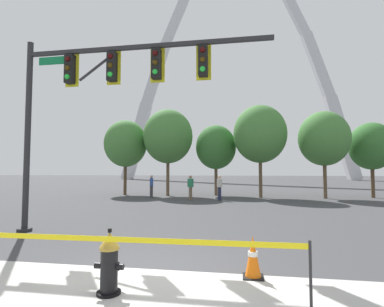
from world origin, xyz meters
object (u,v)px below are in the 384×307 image
pedestrian_walking_left (191,187)px  pedestrian_standing_center (220,188)px  traffic_signal_gantry (99,88)px  monument_arch (233,75)px  fire_hydrant (109,263)px  traffic_cone_by_hydrant (253,257)px  pedestrian_walking_right (151,186)px

pedestrian_walking_left → pedestrian_standing_center: size_ratio=1.00×
traffic_signal_gantry → monument_arch: size_ratio=0.15×
fire_hydrant → traffic_cone_by_hydrant: size_ratio=1.36×
pedestrian_walking_right → traffic_signal_gantry: bearing=-80.4°
fire_hydrant → traffic_cone_by_hydrant: fire_hydrant is taller
pedestrian_walking_right → fire_hydrant: bearing=-74.9°
traffic_signal_gantry → monument_arch: (2.64, 57.80, 18.96)m
pedestrian_standing_center → fire_hydrant: bearing=-92.3°
monument_arch → pedestrian_walking_left: size_ratio=33.58×
traffic_cone_by_hydrant → pedestrian_walking_left: (-3.46, 13.65, 0.46)m
traffic_cone_by_hydrant → pedestrian_standing_center: pedestrian_standing_center is taller
pedestrian_standing_center → pedestrian_walking_right: (-4.90, 1.14, 0.00)m
traffic_cone_by_hydrant → traffic_signal_gantry: traffic_signal_gantry is taller
traffic_cone_by_hydrant → pedestrian_standing_center: 13.88m
monument_arch → pedestrian_walking_right: bearing=-95.8°
pedestrian_standing_center → traffic_signal_gantry: bearing=-104.9°
traffic_signal_gantry → pedestrian_walking_left: size_ratio=4.92×
pedestrian_walking_left → traffic_cone_by_hydrant: bearing=-75.8°
fire_hydrant → pedestrian_walking_right: pedestrian_walking_right is taller
pedestrian_walking_left → traffic_signal_gantry: bearing=-95.4°
traffic_signal_gantry → pedestrian_standing_center: traffic_signal_gantry is taller
traffic_cone_by_hydrant → pedestrian_standing_center: size_ratio=0.46×
fire_hydrant → monument_arch: size_ratio=0.02×
traffic_signal_gantry → pedestrian_walking_right: traffic_signal_gantry is taller
pedestrian_walking_left → pedestrian_walking_right: (-3.03, 1.27, 0.00)m
monument_arch → pedestrian_walking_right: size_ratio=33.58×
pedestrian_standing_center → pedestrian_walking_right: same height
traffic_signal_gantry → traffic_cone_by_hydrant: bearing=-33.2°
monument_arch → fire_hydrant: bearing=-90.3°
fire_hydrant → pedestrian_standing_center: size_ratio=0.62×
monument_arch → pedestrian_standing_center: size_ratio=33.58×
traffic_cone_by_hydrant → pedestrian_walking_left: pedestrian_walking_left is taller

